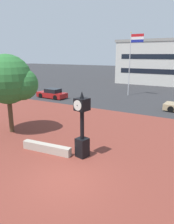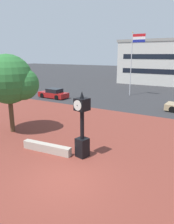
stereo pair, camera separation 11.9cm
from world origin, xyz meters
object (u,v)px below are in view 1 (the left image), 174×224
(street_clock, at_px, (82,128))
(flagpole_primary, at_px, (131,58))
(plaza_tree, at_px, (10,81))
(car_street_near, at_px, (52,94))

(street_clock, xyz_separation_m, flagpole_primary, (-4.17, 19.85, 3.53))
(plaza_tree, bearing_deg, street_clock, -8.05)
(car_street_near, bearing_deg, flagpole_primary, -47.31)
(street_clock, height_order, plaza_tree, plaza_tree)
(car_street_near, xyz_separation_m, flagpole_primary, (8.37, 7.16, 4.68))
(car_street_near, bearing_deg, plaza_tree, -151.02)
(plaza_tree, distance_m, car_street_near, 13.59)
(plaza_tree, relative_size, car_street_near, 1.37)
(car_street_near, relative_size, flagpole_primary, 0.49)
(flagpole_primary, bearing_deg, car_street_near, -139.46)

